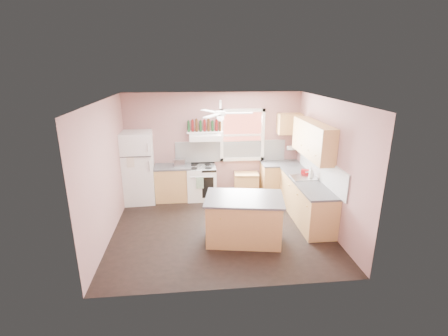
{
  "coord_description": "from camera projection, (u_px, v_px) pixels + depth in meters",
  "views": [
    {
      "loc": [
        -0.57,
        -6.22,
        3.33
      ],
      "look_at": [
        0.1,
        0.3,
        1.25
      ],
      "focal_mm": 26.0,
      "sensor_mm": 36.0,
      "label": 1
    }
  ],
  "objects": [
    {
      "name": "wall_right",
      "position": [
        329.0,
        165.0,
        6.77
      ],
      "size": [
        0.05,
        4.0,
        2.7
      ],
      "primitive_type": "cube",
      "color": "#906561",
      "rests_on": "ground"
    },
    {
      "name": "counter_left",
      "position": [
        173.0,
        167.0,
        8.2
      ],
      "size": [
        0.92,
        0.62,
        0.04
      ],
      "primitive_type": "cube",
      "color": "#434245",
      "rests_on": "base_cabinet_left"
    },
    {
      "name": "upper_cabinet_right",
      "position": [
        313.0,
        139.0,
        7.1
      ],
      "size": [
        0.33,
        1.8,
        0.76
      ],
      "primitive_type": "cube",
      "color": "tan",
      "rests_on": "wall_right"
    },
    {
      "name": "toaster",
      "position": [
        180.0,
        163.0,
        8.15
      ],
      "size": [
        0.29,
        0.17,
        0.18
      ],
      "primitive_type": "cube",
      "rotation": [
        0.0,
        0.0,
        0.03
      ],
      "color": "silver",
      "rests_on": "counter_left"
    },
    {
      "name": "backsplash_back",
      "position": [
        231.0,
        151.0,
        8.53
      ],
      "size": [
        2.9,
        0.03,
        0.55
      ],
      "primitive_type": "cube",
      "color": "white",
      "rests_on": "wall_back"
    },
    {
      "name": "counter_right",
      "position": [
        307.0,
        181.0,
        7.17
      ],
      "size": [
        0.62,
        2.22,
        0.04
      ],
      "primitive_type": "cube",
      "color": "#434245",
      "rests_on": "base_cabinet_right"
    },
    {
      "name": "window_frame",
      "position": [
        242.0,
        135.0,
        8.4
      ],
      "size": [
        1.16,
        0.07,
        1.36
      ],
      "primitive_type": "cube",
      "color": "white",
      "rests_on": "wall_back"
    },
    {
      "name": "base_cabinet_corner",
      "position": [
        280.0,
        180.0,
        8.61
      ],
      "size": [
        1.0,
        0.6,
        0.86
      ],
      "primitive_type": "cube",
      "color": "tan",
      "rests_on": "floor"
    },
    {
      "name": "wall_back",
      "position": [
        213.0,
        145.0,
        8.47
      ],
      "size": [
        4.5,
        0.05,
        2.7
      ],
      "primitive_type": "cube",
      "color": "#906561",
      "rests_on": "ground"
    },
    {
      "name": "paper_towel",
      "position": [
        292.0,
        148.0,
        8.55
      ],
      "size": [
        0.26,
        0.12,
        0.12
      ],
      "primitive_type": "cylinder",
      "rotation": [
        0.0,
        1.57,
        0.0
      ],
      "color": "white",
      "rests_on": "wall_back"
    },
    {
      "name": "faucet",
      "position": [
        311.0,
        174.0,
        7.34
      ],
      "size": [
        0.03,
        0.03,
        0.14
      ],
      "primitive_type": "cylinder",
      "color": "silver",
      "rests_on": "sink"
    },
    {
      "name": "stove",
      "position": [
        201.0,
        183.0,
        8.4
      ],
      "size": [
        0.74,
        0.65,
        0.86
      ],
      "primitive_type": "cube",
      "rotation": [
        0.0,
        0.0,
        0.01
      ],
      "color": "white",
      "rests_on": "floor"
    },
    {
      "name": "ceiling_fan_hub",
      "position": [
        220.0,
        113.0,
        6.22
      ],
      "size": [
        0.2,
        0.2,
        0.08
      ],
      "primitive_type": "cylinder",
      "color": "white",
      "rests_on": "ceiling"
    },
    {
      "name": "bottle_shelf",
      "position": [
        205.0,
        132.0,
        8.19
      ],
      "size": [
        0.9,
        0.26,
        0.03
      ],
      "primitive_type": "cube",
      "color": "white",
      "rests_on": "range_hood"
    },
    {
      "name": "island_top",
      "position": [
        244.0,
        198.0,
        6.25
      ],
      "size": [
        1.64,
        1.21,
        0.04
      ],
      "primitive_type": "cube",
      "rotation": [
        0.0,
        0.0,
        -0.17
      ],
      "color": "#434245",
      "rests_on": "island"
    },
    {
      "name": "counter_corner",
      "position": [
        281.0,
        163.0,
        8.48
      ],
      "size": [
        1.02,
        0.62,
        0.04
      ],
      "primitive_type": "cube",
      "color": "#434245",
      "rests_on": "base_cabinet_corner"
    },
    {
      "name": "base_cabinet_left",
      "position": [
        174.0,
        183.0,
        8.34
      ],
      "size": [
        0.9,
        0.6,
        0.86
      ],
      "primitive_type": "cube",
      "color": "tan",
      "rests_on": "floor"
    },
    {
      "name": "wall_left",
      "position": [
        105.0,
        171.0,
        6.33
      ],
      "size": [
        0.05,
        4.0,
        2.7
      ],
      "primitive_type": "cube",
      "color": "#906561",
      "rests_on": "ground"
    },
    {
      "name": "window_view",
      "position": [
        242.0,
        135.0,
        8.43
      ],
      "size": [
        1.0,
        0.02,
        1.2
      ],
      "primitive_type": "cube",
      "color": "brown",
      "rests_on": "wall_back"
    },
    {
      "name": "range_hood",
      "position": [
        205.0,
        137.0,
        8.11
      ],
      "size": [
        0.78,
        0.5,
        0.14
      ],
      "primitive_type": "cube",
      "color": "white",
      "rests_on": "wall_back"
    },
    {
      "name": "backsplash_right",
      "position": [
        321.0,
        168.0,
        7.11
      ],
      "size": [
        0.03,
        2.6,
        0.55
      ],
      "primitive_type": "cube",
      "color": "white",
      "rests_on": "wall_right"
    },
    {
      "name": "island",
      "position": [
        244.0,
        220.0,
        6.38
      ],
      "size": [
        1.54,
        1.12,
        0.86
      ],
      "primitive_type": "cube",
      "rotation": [
        0.0,
        0.0,
        -0.17
      ],
      "color": "tan",
      "rests_on": "floor"
    },
    {
      "name": "sink",
      "position": [
        304.0,
        178.0,
        7.35
      ],
      "size": [
        0.55,
        0.45,
        0.03
      ],
      "primitive_type": "cube",
      "color": "silver",
      "rests_on": "counter_right"
    },
    {
      "name": "cart",
      "position": [
        246.0,
        184.0,
        8.6
      ],
      "size": [
        0.66,
        0.47,
        0.63
      ],
      "primitive_type": "cube",
      "rotation": [
        0.0,
        0.0,
        -0.09
      ],
      "color": "tan",
      "rests_on": "floor"
    },
    {
      "name": "refrigerator",
      "position": [
        138.0,
        167.0,
        8.07
      ],
      "size": [
        0.8,
        0.78,
        1.8
      ],
      "primitive_type": "cube",
      "rotation": [
        0.0,
        0.0,
        0.05
      ],
      "color": "white",
      "rests_on": "floor"
    },
    {
      "name": "base_cabinet_right",
      "position": [
        306.0,
        200.0,
        7.3
      ],
      "size": [
        0.6,
        2.2,
        0.86
      ],
      "primitive_type": "cube",
      "color": "tan",
      "rests_on": "floor"
    },
    {
      "name": "wine_bottles",
      "position": [
        205.0,
        126.0,
        8.14
      ],
      "size": [
        0.86,
        0.06,
        0.31
      ],
      "color": "#143819",
      "rests_on": "bottle_shelf"
    },
    {
      "name": "upper_cabinet_corner",
      "position": [
        290.0,
        124.0,
        8.31
      ],
      "size": [
        0.6,
        0.33,
        0.52
      ],
      "primitive_type": "cube",
      "color": "tan",
      "rests_on": "wall_back"
    },
    {
      "name": "soap_bottle",
      "position": [
        311.0,
        173.0,
        7.27
      ],
      "size": [
        0.14,
        0.14,
        0.26
      ],
      "primitive_type": "imported",
      "rotation": [
        0.0,
        0.0,
        4.02
      ],
      "color": "silver",
      "rests_on": "counter_right"
    },
    {
      "name": "red_caddy",
      "position": [
        305.0,
        172.0,
        7.6
      ],
      "size": [
        0.21,
        0.18,
        0.1
      ],
      "primitive_type": "cube",
      "rotation": [
        0.0,
        0.0,
        -0.37
      ],
      "color": "#AB0E13",
      "rests_on": "counter_right"
    },
    {
      "name": "ceiling",
      "position": [
        220.0,
        100.0,
        6.14
      ],
      "size": [
        4.5,
        4.5,
        0.0
      ],
      "primitive_type": "plane",
      "color": "white",
      "rests_on": "ground"
    },
    {
      "name": "floor",
      "position": [
        221.0,
        228.0,
        6.96
      ],
      "size": [
        4.5,
        4.5,
        0.0
      ],
      "primitive_type": "plane",
      "color": "black",
      "rests_on": "ground"
    }
  ]
}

